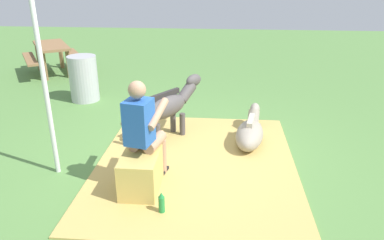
% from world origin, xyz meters
% --- Properties ---
extents(ground_plane, '(24.00, 24.00, 0.00)m').
position_xyz_m(ground_plane, '(0.00, 0.00, 0.00)').
color(ground_plane, '#568442').
extents(hay_patch, '(3.27, 2.68, 0.02)m').
position_xyz_m(hay_patch, '(-0.28, -0.25, 0.01)').
color(hay_patch, tan).
rests_on(hay_patch, ground).
extents(hay_bale, '(0.64, 0.43, 0.48)m').
position_xyz_m(hay_bale, '(-0.98, 0.35, 0.24)').
color(hay_bale, tan).
rests_on(hay_bale, ground).
extents(person_seated, '(0.71, 0.51, 1.36)m').
position_xyz_m(person_seated, '(-0.82, 0.33, 0.75)').
color(person_seated, tan).
rests_on(person_seated, ground).
extents(pony_standing, '(1.17, 0.91, 0.91)m').
position_xyz_m(pony_standing, '(0.53, 0.23, 0.55)').
color(pony_standing, '#4C4747').
rests_on(pony_standing, ground).
extents(pony_lying, '(1.36, 0.54, 0.42)m').
position_xyz_m(pony_lying, '(0.45, -1.02, 0.19)').
color(pony_lying, gray).
rests_on(pony_lying, ground).
extents(soda_bottle, '(0.07, 0.07, 0.27)m').
position_xyz_m(soda_bottle, '(-1.40, 0.04, 0.13)').
color(soda_bottle, '#268C3F').
rests_on(soda_bottle, ground).
extents(water_barrel, '(0.56, 0.56, 0.91)m').
position_xyz_m(water_barrel, '(2.19, 2.19, 0.45)').
color(water_barrel, '#B2B2B7').
rests_on(water_barrel, ground).
extents(tent_pole_left, '(0.06, 0.06, 2.33)m').
position_xyz_m(tent_pole_left, '(-0.63, 1.55, 1.16)').
color(tent_pole_left, silver).
rests_on(tent_pole_left, ground).
extents(picnic_bench, '(1.96, 1.90, 0.75)m').
position_xyz_m(picnic_bench, '(4.09, 3.69, 0.58)').
color(picnic_bench, olive).
rests_on(picnic_bench, ground).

